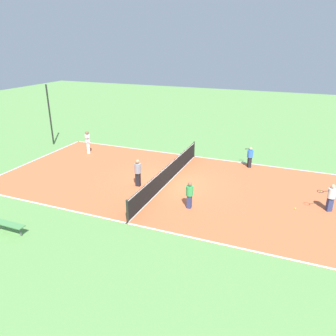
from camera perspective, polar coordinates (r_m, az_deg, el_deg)
ground_plane at (r=18.89m, az=-0.00°, el=-2.54°), size 80.00×80.00×0.00m
court_surface at (r=18.89m, az=-0.00°, el=-2.52°), size 9.91×19.82×0.02m
tennis_net at (r=18.67m, az=-0.00°, el=-0.91°), size 9.71×0.10×1.10m
bench at (r=15.55m, az=-26.03°, el=-8.87°), size 0.36×1.57×0.45m
player_near_blue at (r=21.52m, az=14.08°, el=2.05°), size 0.98×0.71×1.35m
player_baseline_gray at (r=18.15m, az=-5.29°, el=-0.56°), size 0.37×0.37×1.56m
player_near_white at (r=24.20m, az=-13.81°, el=4.63°), size 0.96×0.80×1.63m
player_far_white at (r=17.28m, az=26.52°, el=-4.41°), size 0.73×0.98×1.38m
player_far_green at (r=15.81m, az=3.77°, el=-4.48°), size 0.37×0.37×1.35m
tennis_ball_midcourt at (r=19.57m, az=25.09°, el=-3.64°), size 0.07×0.07×0.07m
tennis_ball_near_net at (r=17.11m, az=21.28°, el=-6.57°), size 0.07×0.07×0.07m
fence_post_back_right at (r=26.96m, az=-19.87°, el=8.64°), size 0.12×0.12×4.62m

